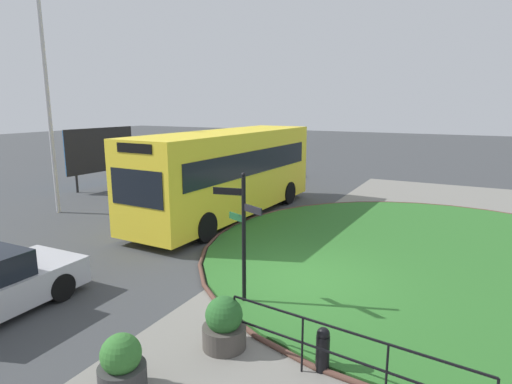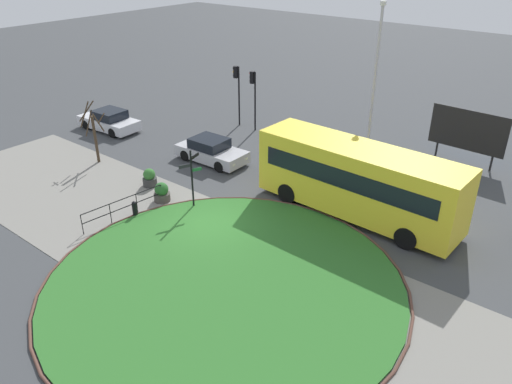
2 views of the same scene
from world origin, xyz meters
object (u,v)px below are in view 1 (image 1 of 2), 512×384
at_px(signpost_directional, 242,231).
at_px(planter_near_signpost, 224,325).
at_px(billboard_left, 100,150).
at_px(car_trailing, 268,167).
at_px(planter_kerbside, 122,367).
at_px(bollard_foreground, 323,349).
at_px(lamppost_tall, 48,97).
at_px(bus_yellow, 228,172).

relative_size(signpost_directional, planter_near_signpost, 3.01).
bearing_deg(billboard_left, car_trailing, -39.15).
distance_m(car_trailing, planter_kerbside, 20.15).
xyz_separation_m(car_trailing, planter_near_signpost, (-17.22, -7.48, -0.16)).
height_order(billboard_left, planter_near_signpost, billboard_left).
distance_m(planter_near_signpost, planter_kerbside, 1.92).
bearing_deg(billboard_left, bollard_foreground, -119.37).
bearing_deg(bollard_foreground, car_trailing, 28.58).
distance_m(signpost_directional, planter_near_signpost, 2.16).
distance_m(car_trailing, lamppost_tall, 13.15).
relative_size(bollard_foreground, bus_yellow, 0.08).
xyz_separation_m(bollard_foreground, car_trailing, (17.07, 9.30, 0.20)).
relative_size(bus_yellow, lamppost_tall, 1.13).
height_order(bollard_foreground, car_trailing, car_trailing).
height_order(bus_yellow, lamppost_tall, lamppost_tall).
height_order(signpost_directional, bollard_foreground, signpost_directional).
relative_size(lamppost_tall, planter_kerbside, 9.02).
bearing_deg(planter_kerbside, bollard_foreground, -53.04).
xyz_separation_m(lamppost_tall, planter_near_signpost, (-5.33, -11.34, -4.22)).
height_order(bollard_foreground, planter_near_signpost, planter_near_signpost).
xyz_separation_m(lamppost_tall, billboard_left, (4.76, 2.57, -2.67)).
height_order(car_trailing, planter_kerbside, car_trailing).
relative_size(car_trailing, planter_kerbside, 4.24).
distance_m(bus_yellow, car_trailing, 9.60).
bearing_deg(bollard_foreground, planter_near_signpost, 94.85).
bearing_deg(lamppost_tall, bus_yellow, -67.17).
relative_size(signpost_directional, car_trailing, 0.73).
height_order(bollard_foreground, planter_kerbside, planter_kerbside).
distance_m(billboard_left, planter_kerbside, 17.79).
bearing_deg(bus_yellow, bollard_foreground, 41.92).
bearing_deg(bollard_foreground, bus_yellow, 39.87).
distance_m(signpost_directional, bollard_foreground, 3.10).
xyz_separation_m(signpost_directional, car_trailing, (15.56, 6.93, -1.11)).
distance_m(lamppost_tall, billboard_left, 6.04).
distance_m(bollard_foreground, planter_kerbside, 3.21).
bearing_deg(signpost_directional, planter_kerbside, 176.70).
height_order(lamppost_tall, planter_kerbside, lamppost_tall).
distance_m(signpost_directional, planter_kerbside, 3.67).
bearing_deg(billboard_left, planter_near_signpost, -123.05).
distance_m(lamppost_tall, planter_near_signpost, 13.22).
distance_m(bollard_foreground, lamppost_tall, 14.77).
relative_size(bus_yellow, planter_kerbside, 10.16).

